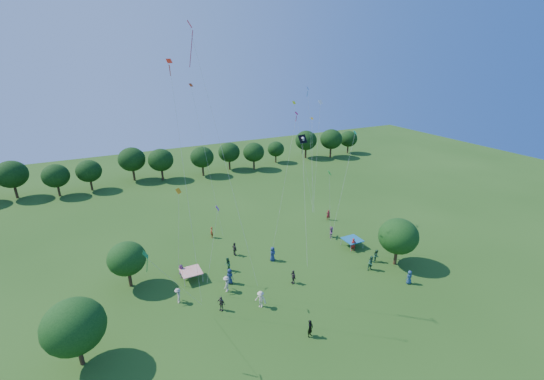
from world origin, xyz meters
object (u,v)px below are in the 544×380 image
(red_high_kite, at_px, (206,91))
(near_tree_north, at_px, (127,259))
(man_in_black, at_px, (310,328))
(pirate_kite, at_px, (303,143))
(near_tree_west, at_px, (74,327))
(near_tree_east, at_px, (398,236))
(tent_blue, at_px, (352,240))
(tent_red_stripe, at_px, (191,271))

(red_high_kite, bearing_deg, near_tree_north, 148.36)
(man_in_black, height_order, pirate_kite, pirate_kite)
(near_tree_west, bearing_deg, near_tree_east, -0.33)
(tent_blue, relative_size, man_in_black, 1.29)
(tent_red_stripe, distance_m, pirate_kite, 19.22)
(near_tree_west, xyz_separation_m, tent_blue, (31.68, 5.46, -2.73))
(man_in_black, bearing_deg, near_tree_north, 104.74)
(near_tree_north, height_order, tent_red_stripe, near_tree_north)
(red_high_kite, bearing_deg, pirate_kite, 16.22)
(tent_red_stripe, distance_m, red_high_kite, 19.98)
(near_tree_north, distance_m, tent_red_stripe, 6.87)
(near_tree_north, height_order, pirate_kite, pirate_kite)
(near_tree_west, distance_m, tent_red_stripe, 13.70)
(near_tree_west, height_order, man_in_black, near_tree_west)
(tent_blue, xyz_separation_m, pirate_kite, (-6.44, 2.44, 12.96))
(near_tree_north, bearing_deg, man_in_black, -48.58)
(tent_red_stripe, xyz_separation_m, man_in_black, (7.13, -13.34, -0.18))
(near_tree_west, distance_m, near_tree_north, 10.58)
(red_high_kite, bearing_deg, tent_red_stripe, 121.34)
(near_tree_west, bearing_deg, tent_red_stripe, 34.62)
(near_tree_west, distance_m, near_tree_east, 33.64)
(near_tree_west, relative_size, tent_blue, 2.70)
(tent_red_stripe, xyz_separation_m, red_high_kite, (1.99, -3.28, 19.60))
(near_tree_west, xyz_separation_m, pirate_kite, (25.24, 7.90, 10.23))
(near_tree_west, xyz_separation_m, near_tree_north, (4.84, 9.40, -0.37))
(near_tree_north, height_order, man_in_black, near_tree_north)
(near_tree_west, xyz_separation_m, tent_red_stripe, (11.05, 7.63, -2.73))
(tent_blue, distance_m, man_in_black, 17.52)
(tent_blue, bearing_deg, pirate_kite, 159.25)
(man_in_black, bearing_deg, tent_red_stripe, 91.45)
(near_tree_west, xyz_separation_m, near_tree_east, (33.64, -0.19, -0.03))
(near_tree_east, distance_m, man_in_black, 16.66)
(near_tree_north, relative_size, tent_blue, 2.36)
(near_tree_east, distance_m, pirate_kite, 15.54)
(tent_red_stripe, xyz_separation_m, tent_blue, (20.63, -2.17, 0.00))
(near_tree_east, height_order, man_in_black, near_tree_east)
(pirate_kite, height_order, red_high_kite, red_high_kite)
(near_tree_east, xyz_separation_m, red_high_kite, (-20.59, 4.54, 16.91))
(man_in_black, height_order, red_high_kite, red_high_kite)
(man_in_black, relative_size, pirate_kite, 0.13)
(man_in_black, distance_m, pirate_kite, 20.19)
(near_tree_north, bearing_deg, near_tree_west, -117.26)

